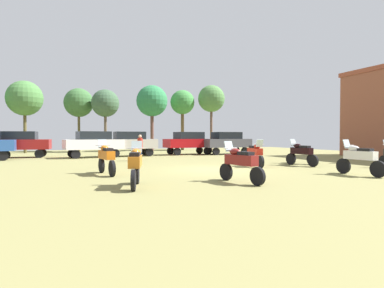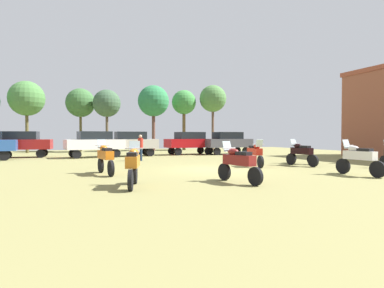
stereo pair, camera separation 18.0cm
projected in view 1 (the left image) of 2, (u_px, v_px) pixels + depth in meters
ground_plane at (215, 170)px, 15.97m from camera, size 44.00×52.00×0.02m
motorcycle_1 at (301, 152)px, 19.25m from camera, size 0.66×2.05×1.44m
motorcycle_2 at (106, 157)px, 13.84m from camera, size 0.67×2.30×1.50m
motorcycle_3 at (240, 162)px, 11.43m from camera, size 0.74×2.24×1.47m
motorcycle_4 at (301, 153)px, 17.92m from camera, size 0.65×2.19×1.48m
motorcycle_5 at (135, 165)px, 10.44m from camera, size 0.82×2.10×1.49m
motorcycle_6 at (255, 153)px, 17.39m from camera, size 0.71×2.22×1.48m
motorcycle_7 at (359, 158)px, 13.53m from camera, size 0.62×2.26×1.50m
car_1 at (189, 141)px, 28.65m from camera, size 4.44×2.16×2.00m
car_2 at (130, 142)px, 26.23m from camera, size 4.34×1.90×2.00m
car_3 at (20, 142)px, 24.52m from camera, size 4.45×2.19×2.00m
car_4 at (227, 141)px, 29.00m from camera, size 4.37×1.96×2.00m
car_5 at (94, 142)px, 24.69m from camera, size 4.52×2.43×2.00m
person_2 at (140, 146)px, 21.44m from camera, size 0.44×0.44×1.74m
tree_2 at (182, 103)px, 37.65m from camera, size 2.82×2.82×7.00m
tree_3 at (79, 103)px, 34.24m from camera, size 3.05×3.05×6.71m
tree_4 at (25, 99)px, 30.95m from camera, size 3.35×3.35×6.95m
tree_5 at (152, 101)px, 35.64m from camera, size 3.43×3.43×7.24m
tree_7 at (105, 104)px, 33.39m from camera, size 2.84×2.84×6.46m
tree_8 at (211, 99)px, 37.92m from camera, size 3.14×3.14×7.61m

